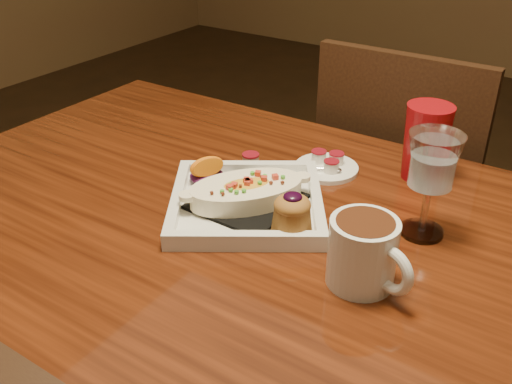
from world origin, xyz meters
The scene contains 8 objects.
table centered at (0.00, 0.00, 0.65)m, with size 1.50×0.90×0.75m.
chair_far centered at (0.00, 0.63, 0.51)m, with size 0.42×0.42×0.93m.
plate centered at (-0.08, 0.04, 0.78)m, with size 0.36×0.36×0.08m.
coffee_mug centered at (0.16, -0.04, 0.81)m, with size 0.14×0.10×0.10m.
goblet centered at (0.19, 0.13, 0.87)m, with size 0.09×0.09×0.18m.
saucer centered at (-0.05, 0.25, 0.76)m, with size 0.13×0.13×0.09m.
creamer_loose centered at (-0.18, 0.18, 0.76)m, with size 0.04×0.04×0.03m.
red_tumbler centered at (0.12, 0.33, 0.82)m, with size 0.09×0.09×0.15m, color #A10B13.
Camera 1 is at (0.39, -0.67, 1.28)m, focal length 40.00 mm.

